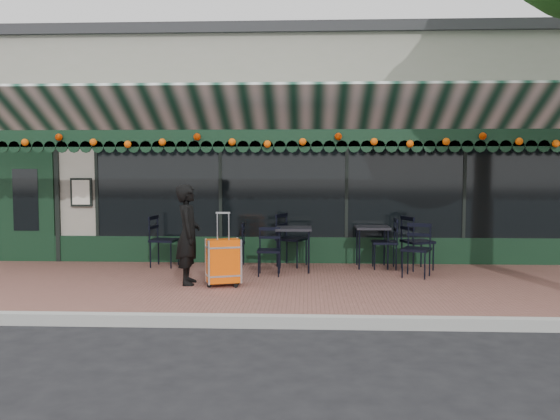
{
  "coord_description": "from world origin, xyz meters",
  "views": [
    {
      "loc": [
        0.66,
        -7.27,
        1.98
      ],
      "look_at": [
        0.25,
        1.6,
        1.34
      ],
      "focal_mm": 38.0,
      "sensor_mm": 36.0,
      "label": 1
    }
  ],
  "objects_px": {
    "chair_a_right": "(418,242)",
    "chair_b_front": "(269,251)",
    "cafe_table_b": "(294,232)",
    "cafe_table_a": "(372,230)",
    "suitcase": "(223,262)",
    "chair_b_left": "(234,244)",
    "chair_solo": "(164,241)",
    "woman": "(188,235)",
    "chair_a_front": "(416,250)",
    "chair_b_right": "(292,239)",
    "chair_a_left": "(384,243)"
  },
  "relations": [
    {
      "from": "chair_a_right",
      "to": "suitcase",
      "type": "bearing_deg",
      "value": 96.51
    },
    {
      "from": "woman",
      "to": "chair_a_left",
      "type": "xyz_separation_m",
      "value": [
        3.26,
        1.59,
        -0.32
      ]
    },
    {
      "from": "woman",
      "to": "chair_b_front",
      "type": "bearing_deg",
      "value": -63.77
    },
    {
      "from": "cafe_table_a",
      "to": "chair_b_front",
      "type": "bearing_deg",
      "value": -153.83
    },
    {
      "from": "chair_a_front",
      "to": "woman",
      "type": "bearing_deg",
      "value": -144.77
    },
    {
      "from": "chair_a_front",
      "to": "chair_b_right",
      "type": "xyz_separation_m",
      "value": [
        -2.1,
        1.01,
        0.04
      ]
    },
    {
      "from": "suitcase",
      "to": "chair_b_left",
      "type": "distance_m",
      "value": 1.85
    },
    {
      "from": "cafe_table_a",
      "to": "chair_b_right",
      "type": "bearing_deg",
      "value": 177.44
    },
    {
      "from": "chair_a_right",
      "to": "chair_b_front",
      "type": "height_order",
      "value": "chair_a_right"
    },
    {
      "from": "chair_solo",
      "to": "chair_a_right",
      "type": "bearing_deg",
      "value": -83.83
    },
    {
      "from": "cafe_table_b",
      "to": "chair_a_left",
      "type": "distance_m",
      "value": 1.68
    },
    {
      "from": "chair_a_left",
      "to": "chair_a_front",
      "type": "bearing_deg",
      "value": 28.54
    },
    {
      "from": "suitcase",
      "to": "chair_a_front",
      "type": "distance_m",
      "value": 3.24
    },
    {
      "from": "suitcase",
      "to": "chair_solo",
      "type": "bearing_deg",
      "value": 108.22
    },
    {
      "from": "woman",
      "to": "cafe_table_b",
      "type": "height_order",
      "value": "woman"
    },
    {
      "from": "chair_a_right",
      "to": "chair_b_right",
      "type": "bearing_deg",
      "value": 62.83
    },
    {
      "from": "suitcase",
      "to": "chair_b_left",
      "type": "relative_size",
      "value": 1.38
    },
    {
      "from": "cafe_table_a",
      "to": "chair_a_right",
      "type": "relative_size",
      "value": 0.77
    },
    {
      "from": "chair_solo",
      "to": "chair_b_front",
      "type": "bearing_deg",
      "value": -104.8
    },
    {
      "from": "suitcase",
      "to": "chair_a_front",
      "type": "bearing_deg",
      "value": -2.23
    },
    {
      "from": "chair_a_front",
      "to": "chair_b_right",
      "type": "relative_size",
      "value": 0.91
    },
    {
      "from": "suitcase",
      "to": "chair_solo",
      "type": "distance_m",
      "value": 2.24
    },
    {
      "from": "chair_a_front",
      "to": "cafe_table_a",
      "type": "bearing_deg",
      "value": 147.27
    },
    {
      "from": "cafe_table_a",
      "to": "cafe_table_b",
      "type": "distance_m",
      "value": 1.49
    },
    {
      "from": "chair_b_left",
      "to": "suitcase",
      "type": "bearing_deg",
      "value": 1.09
    },
    {
      "from": "cafe_table_b",
      "to": "chair_b_front",
      "type": "xyz_separation_m",
      "value": [
        -0.41,
        -0.46,
        -0.28
      ]
    },
    {
      "from": "chair_a_left",
      "to": "chair_b_left",
      "type": "distance_m",
      "value": 2.76
    },
    {
      "from": "cafe_table_b",
      "to": "chair_b_front",
      "type": "bearing_deg",
      "value": -131.42
    },
    {
      "from": "chair_a_left",
      "to": "chair_b_right",
      "type": "height_order",
      "value": "chair_b_right"
    },
    {
      "from": "woman",
      "to": "chair_a_front",
      "type": "xyz_separation_m",
      "value": [
        3.68,
        0.76,
        -0.33
      ]
    },
    {
      "from": "chair_a_right",
      "to": "chair_solo",
      "type": "distance_m",
      "value": 4.61
    },
    {
      "from": "chair_a_left",
      "to": "chair_b_right",
      "type": "distance_m",
      "value": 1.69
    },
    {
      "from": "chair_b_left",
      "to": "chair_solo",
      "type": "xyz_separation_m",
      "value": [
        -1.28,
        -0.06,
        0.07
      ]
    },
    {
      "from": "woman",
      "to": "chair_solo",
      "type": "distance_m",
      "value": 1.82
    },
    {
      "from": "suitcase",
      "to": "cafe_table_b",
      "type": "xyz_separation_m",
      "value": [
        1.05,
        1.44,
        0.31
      ]
    },
    {
      "from": "chair_b_front",
      "to": "chair_a_left",
      "type": "bearing_deg",
      "value": 20.73
    },
    {
      "from": "cafe_table_a",
      "to": "chair_solo",
      "type": "bearing_deg",
      "value": -178.66
    },
    {
      "from": "cafe_table_b",
      "to": "chair_a_front",
      "type": "relative_size",
      "value": 0.85
    },
    {
      "from": "chair_a_front",
      "to": "suitcase",
      "type": "bearing_deg",
      "value": -139.84
    },
    {
      "from": "woman",
      "to": "chair_a_right",
      "type": "distance_m",
      "value": 4.14
    },
    {
      "from": "chair_a_right",
      "to": "chair_b_front",
      "type": "bearing_deg",
      "value": 84.43
    },
    {
      "from": "chair_a_left",
      "to": "chair_b_left",
      "type": "relative_size",
      "value": 1.13
    },
    {
      "from": "chair_b_left",
      "to": "chair_solo",
      "type": "height_order",
      "value": "chair_solo"
    },
    {
      "from": "chair_a_left",
      "to": "cafe_table_b",
      "type": "bearing_deg",
      "value": -77.1
    },
    {
      "from": "chair_a_left",
      "to": "cafe_table_a",
      "type": "bearing_deg",
      "value": -116.39
    },
    {
      "from": "chair_a_front",
      "to": "chair_a_right",
      "type": "bearing_deg",
      "value": 101.62
    },
    {
      "from": "chair_b_front",
      "to": "woman",
      "type": "bearing_deg",
      "value": -146.83
    },
    {
      "from": "woman",
      "to": "chair_a_right",
      "type": "relative_size",
      "value": 1.59
    },
    {
      "from": "cafe_table_a",
      "to": "chair_b_right",
      "type": "distance_m",
      "value": 1.49
    },
    {
      "from": "woman",
      "to": "chair_b_left",
      "type": "height_order",
      "value": "woman"
    }
  ]
}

